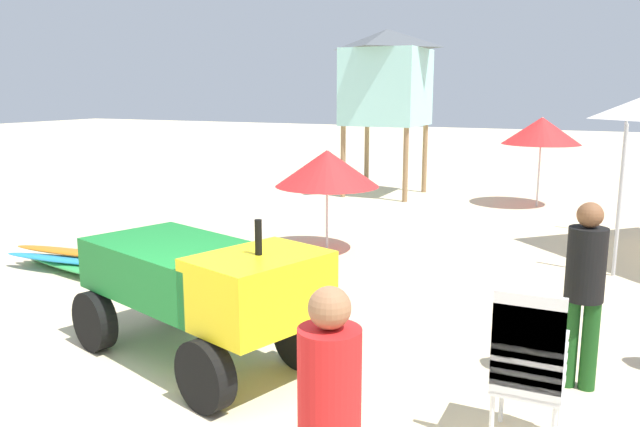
{
  "coord_description": "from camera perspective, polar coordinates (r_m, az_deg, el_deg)",
  "views": [
    {
      "loc": [
        2.91,
        -3.46,
        2.55
      ],
      "look_at": [
        0.11,
        2.44,
        1.27
      ],
      "focal_mm": 35.7,
      "sensor_mm": 36.0,
      "label": 1
    }
  ],
  "objects": [
    {
      "name": "stacked_plastic_chairs",
      "position": [
        4.82,
        18.18,
        -12.13
      ],
      "size": [
        0.48,
        0.48,
        1.2
      ],
      "color": "white",
      "rests_on": "ground"
    },
    {
      "name": "beach_umbrella_mid",
      "position": [
        9.91,
        0.64,
        4.09
      ],
      "size": [
        1.63,
        1.63,
        1.64
      ],
      "color": "beige",
      "rests_on": "ground"
    },
    {
      "name": "lifeguard_near_center",
      "position": [
        5.85,
        22.62,
        -5.83
      ],
      "size": [
        0.32,
        0.32,
        1.64
      ],
      "color": "#194C19",
      "rests_on": "ground"
    },
    {
      "name": "beach_umbrella_left",
      "position": [
        14.77,
        19.24,
        7.02
      ],
      "size": [
        1.69,
        1.69,
        1.97
      ],
      "color": "beige",
      "rests_on": "ground"
    },
    {
      "name": "lifeguard_tower",
      "position": [
        15.63,
        5.98,
        12.05
      ],
      "size": [
        1.98,
        1.98,
        3.96
      ],
      "color": "olive",
      "rests_on": "ground"
    },
    {
      "name": "lifeguard_near_left",
      "position": [
        3.34,
        0.84,
        -17.99
      ],
      "size": [
        0.32,
        0.32,
        1.62
      ],
      "color": "#33598C",
      "rests_on": "ground"
    },
    {
      "name": "utility_cart",
      "position": [
        6.04,
        -10.55,
        -6.14
      ],
      "size": [
        2.79,
        1.95,
        1.5
      ],
      "color": "#197A2D",
      "rests_on": "ground"
    },
    {
      "name": "surfboard_pile",
      "position": [
        9.6,
        -20.99,
        -4.15
      ],
      "size": [
        2.54,
        0.86,
        0.32
      ],
      "color": "green",
      "rests_on": "ground"
    }
  ]
}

